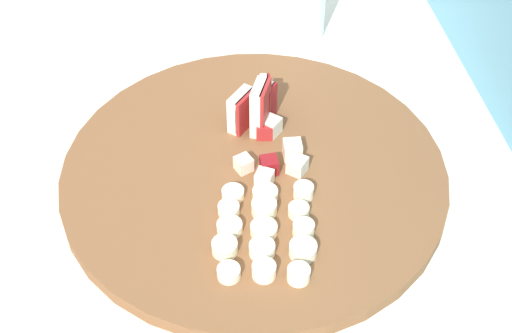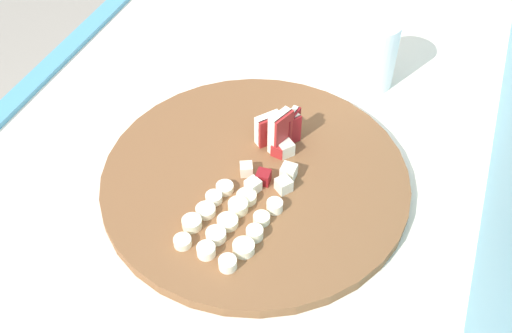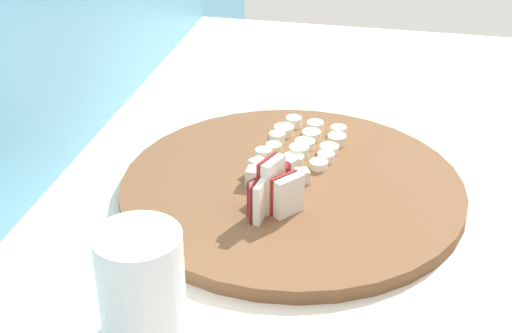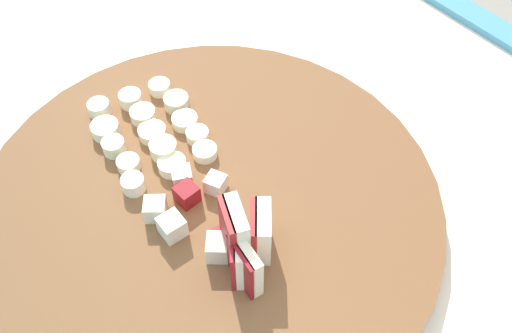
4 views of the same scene
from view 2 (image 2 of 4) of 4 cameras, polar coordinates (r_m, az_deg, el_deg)
tiled_countertop at (r=1.31m, az=-1.25°, el=-11.00°), size 1.59×0.77×0.93m
tile_backsplash at (r=1.11m, az=18.70°, el=-11.08°), size 2.40×0.04×1.33m
cutting_board at (r=0.85m, az=-0.08°, el=-1.14°), size 0.44×0.44×0.02m
apple_wedge_fan at (r=0.87m, az=2.41°, el=3.54°), size 0.07×0.06×0.07m
apple_dice_pile at (r=0.84m, az=1.78°, el=0.01°), size 0.11×0.09×0.02m
banana_slice_rows at (r=0.78m, az=-2.70°, el=-5.45°), size 0.14×0.12×0.02m
small_jar at (r=1.02m, az=11.04°, el=10.67°), size 0.08×0.08×0.12m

